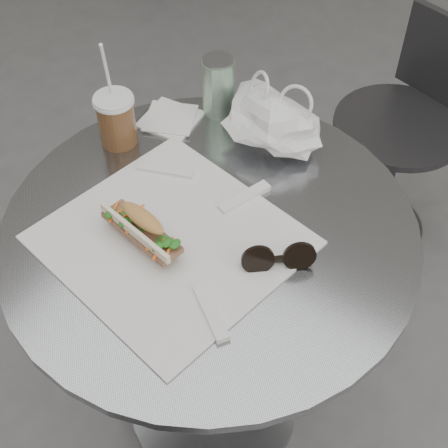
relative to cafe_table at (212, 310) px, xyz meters
The scene contains 9 objects.
cafe_table is the anchor object (origin of this frame).
chair_far 0.88m from the cafe_table, 83.33° to the left, with size 0.38×0.41×0.70m.
sandwich_paper 0.29m from the cafe_table, 119.34° to the right, with size 0.40×0.38×0.00m, color white.
banh_mi 0.33m from the cafe_table, 127.94° to the right, with size 0.21×0.12×0.07m.
iced_coffee 0.45m from the cafe_table, 162.02° to the left, with size 0.08×0.08×0.24m.
sunglasses 0.33m from the cafe_table, ahead, with size 0.11×0.10×0.06m.
plastic_bag 0.42m from the cafe_table, 95.44° to the left, with size 0.20×0.16×0.10m, color white, non-canonical shape.
napkin_stack 0.42m from the cafe_table, 139.36° to the left, with size 0.13×0.13×0.01m.
drink_can 0.47m from the cafe_table, 120.48° to the left, with size 0.07×0.07×0.13m.
Camera 1 is at (0.43, -0.41, 1.59)m, focal length 50.00 mm.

